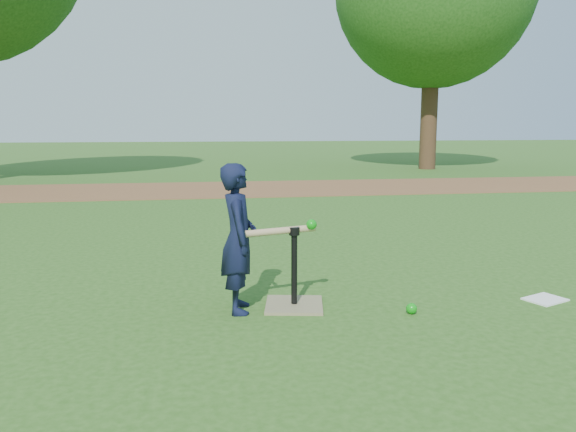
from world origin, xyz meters
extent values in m
plane|color=#285116|center=(0.00, 0.00, 0.00)|extent=(80.00, 80.00, 0.00)
cube|color=brown|center=(0.00, 7.50, 0.01)|extent=(24.00, 3.00, 0.01)
imported|color=black|center=(-0.16, -0.36, 0.55)|extent=(0.28, 0.41, 1.10)
sphere|color=#0D9511|center=(1.08, -0.63, 0.04)|extent=(0.08, 0.08, 0.08)
cube|color=white|center=(2.25, -0.49, 0.01)|extent=(0.37, 0.33, 0.01)
cube|color=#877A55|center=(0.26, -0.33, 0.01)|extent=(0.50, 0.50, 0.02)
cylinder|color=black|center=(0.26, -0.33, 0.30)|extent=(0.05, 0.05, 0.55)
cylinder|color=black|center=(0.26, -0.33, 0.58)|extent=(0.08, 0.08, 0.06)
cylinder|color=tan|center=(0.14, -0.35, 0.59)|extent=(0.59, 0.22, 0.05)
sphere|color=tan|center=(-0.16, -0.39, 0.59)|extent=(0.06, 0.06, 0.06)
sphere|color=#0D9511|center=(0.40, -0.31, 0.63)|extent=(0.08, 0.08, 0.08)
cylinder|color=#382316|center=(6.50, 12.00, 1.71)|extent=(0.50, 0.50, 3.42)
camera|label=1|loc=(-0.43, -4.38, 1.38)|focal=35.00mm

